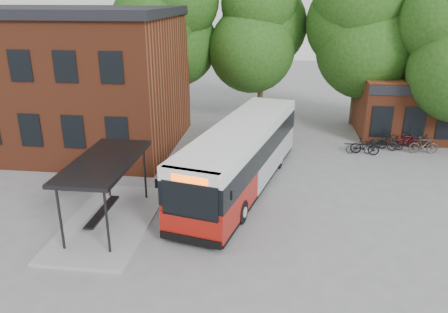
# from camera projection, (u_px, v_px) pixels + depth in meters

# --- Properties ---
(ground) EXTENTS (100.00, 100.00, 0.00)m
(ground) POSITION_uv_depth(u_px,v_px,m) (218.00, 218.00, 19.09)
(ground) COLOR slate
(station_building) EXTENTS (18.40, 10.40, 8.50)m
(station_building) POSITION_uv_depth(u_px,v_px,m) (33.00, 78.00, 27.51)
(station_building) COLOR brown
(station_building) RESTS_ON ground
(bus_shelter) EXTENTS (3.60, 7.00, 2.90)m
(bus_shelter) POSITION_uv_depth(u_px,v_px,m) (107.00, 192.00, 18.19)
(bus_shelter) COLOR black
(bus_shelter) RESTS_ON ground
(bike_rail) EXTENTS (5.20, 0.10, 0.38)m
(bike_rail) POSITION_uv_depth(u_px,v_px,m) (387.00, 148.00, 27.24)
(bike_rail) COLOR black
(bike_rail) RESTS_ON ground
(tree_0) EXTENTS (7.92, 7.92, 11.00)m
(tree_0) POSITION_uv_depth(u_px,v_px,m) (168.00, 47.00, 32.77)
(tree_0) COLOR #1C4312
(tree_0) RESTS_ON ground
(tree_1) EXTENTS (7.92, 7.92, 10.40)m
(tree_1) POSITION_uv_depth(u_px,v_px,m) (261.00, 51.00, 32.98)
(tree_1) COLOR #1C4312
(tree_1) RESTS_ON ground
(tree_2) EXTENTS (7.92, 7.92, 11.00)m
(tree_2) POSITION_uv_depth(u_px,v_px,m) (359.00, 49.00, 31.12)
(tree_2) COLOR #1C4312
(tree_2) RESTS_ON ground
(city_bus) EXTENTS (5.48, 12.93, 3.21)m
(city_bus) POSITION_uv_depth(u_px,v_px,m) (242.00, 157.00, 21.69)
(city_bus) COLOR #9A140D
(city_bus) RESTS_ON ground
(bicycle_0) EXTENTS (1.67, 0.73, 0.85)m
(bicycle_0) POSITION_uv_depth(u_px,v_px,m) (359.00, 147.00, 26.66)
(bicycle_0) COLOR #23222A
(bicycle_0) RESTS_ON ground
(bicycle_1) EXTENTS (1.76, 0.89, 1.02)m
(bicycle_1) POSITION_uv_depth(u_px,v_px,m) (365.00, 146.00, 26.52)
(bicycle_1) COLOR black
(bicycle_1) RESTS_ON ground
(bicycle_2) EXTENTS (1.90, 1.08, 0.94)m
(bicycle_2) POSITION_uv_depth(u_px,v_px,m) (382.00, 143.00, 27.32)
(bicycle_2) COLOR black
(bicycle_2) RESTS_ON ground
(bicycle_3) EXTENTS (1.64, 0.75, 0.95)m
(bicycle_3) POSITION_uv_depth(u_px,v_px,m) (390.00, 142.00, 27.33)
(bicycle_3) COLOR black
(bicycle_3) RESTS_ON ground
(bicycle_4) EXTENTS (1.68, 1.08, 0.83)m
(bicycle_4) POSITION_uv_depth(u_px,v_px,m) (386.00, 140.00, 27.97)
(bicycle_4) COLOR #11341C
(bicycle_4) RESTS_ON ground
(bicycle_5) EXTENTS (1.58, 0.63, 0.92)m
(bicycle_5) POSITION_uv_depth(u_px,v_px,m) (406.00, 141.00, 27.67)
(bicycle_5) COLOR #4E1018
(bicycle_5) RESTS_ON ground
(bicycle_6) EXTENTS (1.80, 0.72, 0.93)m
(bicycle_6) POSITION_uv_depth(u_px,v_px,m) (418.00, 140.00, 27.74)
(bicycle_6) COLOR black
(bicycle_6) RESTS_ON ground
(bicycle_7) EXTENTS (1.79, 0.60, 1.06)m
(bicycle_7) POSITION_uv_depth(u_px,v_px,m) (424.00, 145.00, 26.67)
(bicycle_7) COLOR #423E37
(bicycle_7) RESTS_ON ground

